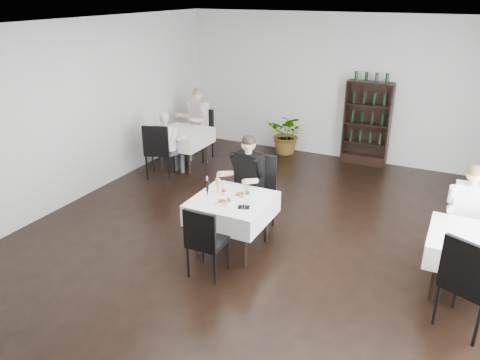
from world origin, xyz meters
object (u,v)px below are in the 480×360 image
object	(u,v)px
main_table	(232,208)
potted_tree	(288,134)
diner_main	(245,176)
wine_shelf	(367,124)

from	to	relation	value
main_table	potted_tree	distance (m)	4.27
diner_main	wine_shelf	bearing A→B (deg)	74.63
main_table	diner_main	xyz separation A→B (m)	(-0.11, 0.65, 0.23)
wine_shelf	main_table	distance (m)	4.41
main_table	diner_main	distance (m)	0.70
potted_tree	diner_main	xyz separation A→B (m)	(0.66, -3.55, 0.40)
wine_shelf	diner_main	world-z (taller)	wine_shelf
main_table	wine_shelf	bearing A→B (deg)	78.22
potted_tree	diner_main	size ratio (longest dim) A/B	0.62
potted_tree	diner_main	bearing A→B (deg)	-79.48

